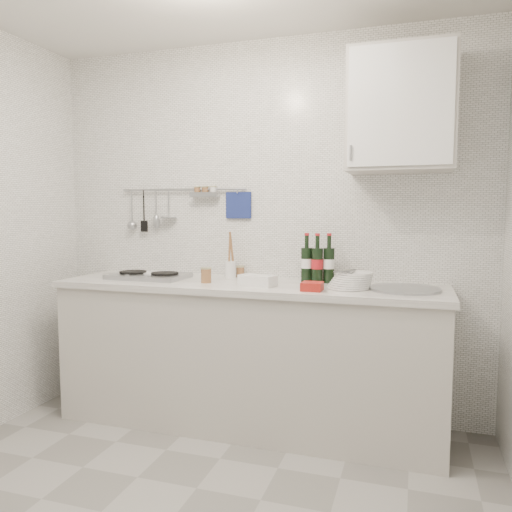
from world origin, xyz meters
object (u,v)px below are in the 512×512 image
at_px(plate_stack_hob, 159,275).
at_px(plate_stack_sink, 351,280).
at_px(utensil_crock, 230,267).
at_px(wall_cabinet, 401,111).
at_px(wine_bottles, 318,258).

height_order(plate_stack_hob, plate_stack_sink, plate_stack_sink).
distance_m(plate_stack_hob, utensil_crock, 0.50).
height_order(wall_cabinet, plate_stack_hob, wall_cabinet).
bearing_deg(wine_bottles, utensil_crock, 176.11).
bearing_deg(plate_stack_sink, wall_cabinet, 29.37).
bearing_deg(plate_stack_sink, plate_stack_hob, 176.46).
distance_m(wall_cabinet, plate_stack_sink, 1.02).
xyz_separation_m(wall_cabinet, plate_stack_sink, (-0.25, -0.14, -0.98)).
bearing_deg(wall_cabinet, plate_stack_sink, -150.63).
relative_size(wall_cabinet, utensil_crock, 2.24).
bearing_deg(utensil_crock, wall_cabinet, -3.36).
distance_m(wall_cabinet, plate_stack_hob, 1.86).
bearing_deg(wine_bottles, plate_stack_hob, -175.65).
distance_m(wine_bottles, utensil_crock, 0.61).
xyz_separation_m(wall_cabinet, wine_bottles, (-0.48, 0.02, -0.87)).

